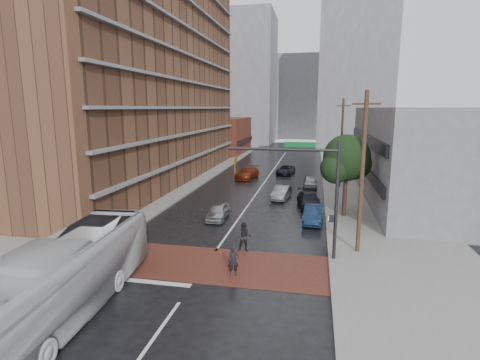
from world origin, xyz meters
The scene contains 24 objects.
ground centered at (0.00, 0.00, 0.00)m, with size 160.00×160.00×0.00m, color black.
crosswalk centered at (0.00, 0.50, 0.01)m, with size 14.00×5.00×0.02m, color brown.
sidewalk_west centered at (-11.50, 25.00, 0.07)m, with size 9.00×90.00×0.15m, color gray.
sidewalk_east centered at (11.50, 25.00, 0.07)m, with size 9.00×90.00×0.15m, color gray.
apartment_block centered at (-14.00, 24.00, 14.00)m, with size 10.00×44.00×28.00m, color brown.
storefront_west centered at (-12.00, 54.00, 3.50)m, with size 8.00×16.00×7.00m, color maroon.
building_east centered at (16.50, 20.00, 4.50)m, with size 11.00×26.00×9.00m, color gray.
distant_tower_west centered at (-14.00, 78.00, 16.00)m, with size 18.00×16.00×32.00m, color gray.
distant_tower_east centered at (14.00, 72.00, 18.00)m, with size 16.00×14.00×36.00m, color gray.
distant_tower_center centered at (0.00, 95.00, 12.00)m, with size 12.00×10.00×24.00m, color gray.
street_tree centered at (8.52, 12.03, 4.73)m, with size 4.20×4.10×6.90m.
signal_mast centered at (5.85, 2.50, 4.73)m, with size 6.50×0.30×7.20m.
utility_pole_near centered at (8.80, 4.00, 5.14)m, with size 1.60×0.26×10.00m.
utility_pole_far centered at (8.80, 24.00, 5.14)m, with size 1.60×0.26×10.00m.
transit_bus centered at (-4.52, -5.96, 1.72)m, with size 2.89×12.35×3.44m, color silver.
pedestrian_a centered at (1.87, -0.68, 0.84)m, with size 0.61×0.40×1.68m, color black.
pedestrian_b centered at (1.81, 2.88, 0.95)m, with size 0.92×0.72×1.90m, color black.
car_travel_a centered at (-1.66, 9.36, 0.64)m, with size 1.52×3.79×1.29m, color #A9ADB1.
car_travel_b centered at (2.82, 17.28, 0.65)m, with size 1.38×3.97×1.31m, color #9A9EA2.
car_travel_c centered at (-2.51, 27.47, 0.73)m, with size 2.04×5.02×1.46m, color maroon.
suv_travel centered at (2.07, 31.60, 0.61)m, with size 2.04×4.42×1.23m, color black.
car_parked_near centered at (6.01, 10.00, 0.68)m, with size 1.44×4.14×1.37m, color #142747.
car_parked_mid centered at (5.60, 14.60, 0.67)m, with size 1.88×4.63×1.34m, color black.
car_parked_far centered at (5.51, 23.56, 0.64)m, with size 1.52×3.78×1.29m, color #979B9E.
Camera 1 is at (6.00, -19.21, 8.97)m, focal length 28.00 mm.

